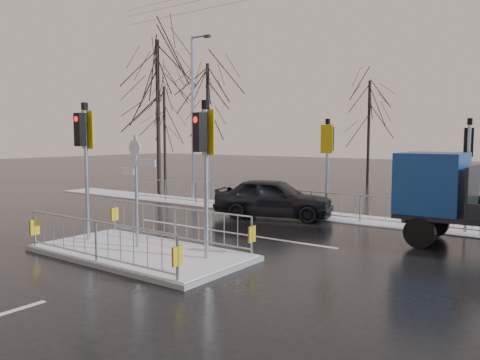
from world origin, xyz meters
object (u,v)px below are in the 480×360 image
Objects in this scene: flatbed_truck at (462,197)px; traffic_island at (139,241)px; car_far_lane at (274,198)px; street_lamp_left at (194,111)px.

traffic_island is at bearing -137.45° from flatbed_truck.
car_far_lane is (-0.17, 7.08, 0.40)m from traffic_island.
traffic_island is at bearing -55.93° from street_lamp_left.
traffic_island is at bearing 163.91° from car_far_lane.
flatbed_truck is at bearing -14.03° from street_lamp_left.
traffic_island is 7.09m from car_far_lane.
traffic_island is 1.02× the size of flatbed_truck.
flatbed_truck is 0.71× the size of street_lamp_left.
traffic_island is 1.30× the size of car_far_lane.
flatbed_truck is at bearing 42.55° from traffic_island.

